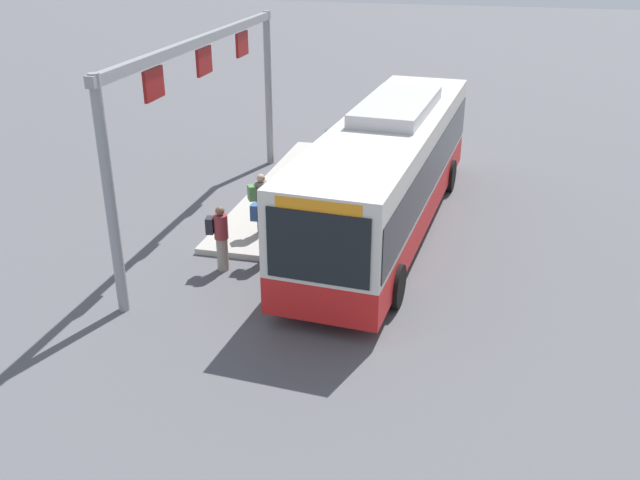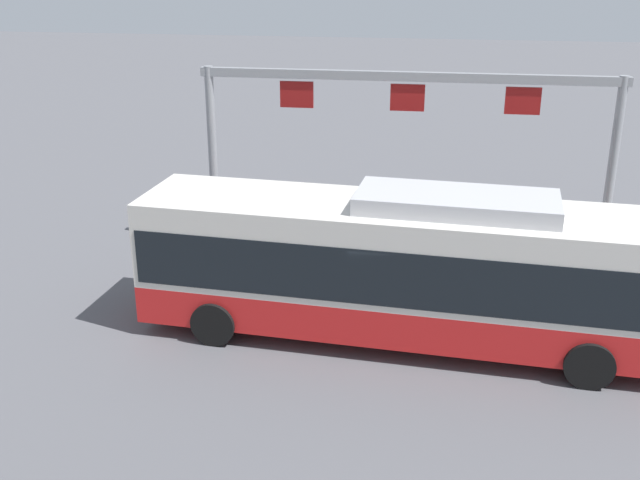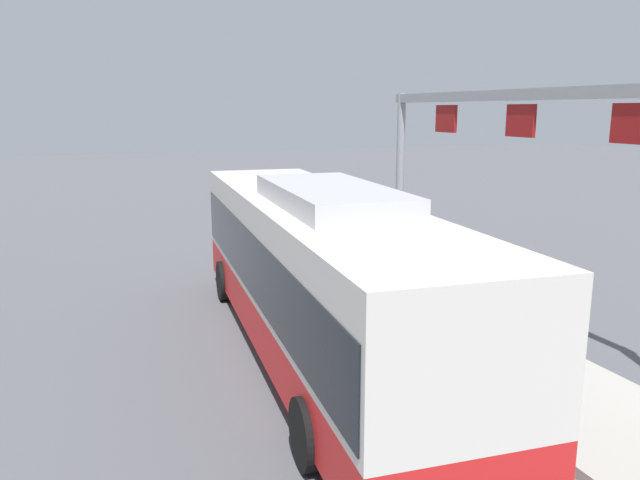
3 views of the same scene
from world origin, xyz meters
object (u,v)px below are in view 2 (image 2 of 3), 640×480
object	(u,v)px
bus_main	(411,264)
person_boarding	(287,238)
person_waiting_mid	(361,242)
person_waiting_near	(306,246)

from	to	relation	value
bus_main	person_boarding	xyz separation A→B (m)	(3.43, -3.51, -0.92)
bus_main	person_waiting_mid	xyz separation A→B (m)	(1.40, -3.15, -0.76)
person_waiting_mid	person_boarding	bearing A→B (deg)	-132.29
person_boarding	person_waiting_mid	bearing A→B (deg)	70.98
person_waiting_mid	bus_main	bearing A→B (deg)	-8.38
person_boarding	person_waiting_near	distance (m)	1.14
person_waiting_near	person_waiting_mid	bearing A→B (deg)	108.89
person_boarding	person_waiting_mid	size ratio (longest dim) A/B	1.00
person_waiting_near	person_waiting_mid	size ratio (longest dim) A/B	1.00
person_boarding	person_waiting_near	xyz separation A→B (m)	(-0.67, 0.91, 0.16)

